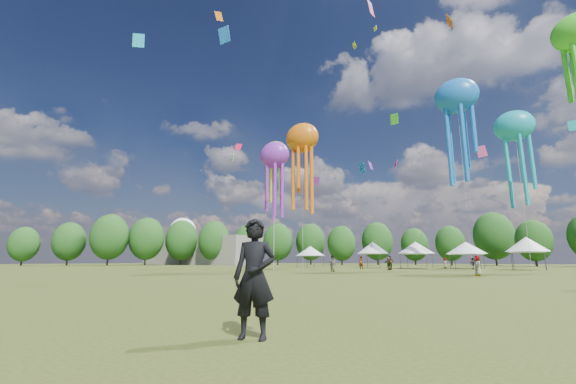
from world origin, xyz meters
The scene contains 10 objects.
ground centered at (0.00, 0.00, 0.00)m, with size 300.00×300.00×0.00m, color #384416.
observer_main centered at (9.48, -1.25, 0.94)m, with size 0.69×0.45×1.88m, color black.
spectator_near centered at (-5.31, 30.28, 0.89)m, with size 0.86×0.67×1.78m, color gray.
spectators_far centered at (3.05, 45.03, 0.89)m, with size 25.26×31.77×1.88m.
festival_tents centered at (-2.86, 53.54, 3.20)m, with size 39.13×9.33×4.41m.
show_kites centered at (3.62, 42.44, 19.80)m, with size 48.67×29.48×32.56m.
small_kites centered at (-0.50, 41.99, 28.89)m, with size 60.80×50.13×41.29m.
treeline centered at (-3.87, 62.51, 6.54)m, with size 201.57×95.24×13.43m.
hangar centered at (-72.00, 72.00, 4.00)m, with size 40.00×12.00×8.00m, color gray.
radome centered at (-88.00, 78.00, 9.99)m, with size 9.00×9.00×16.00m.
Camera 1 is at (13.24, -5.84, 1.20)m, focal length 22.52 mm.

